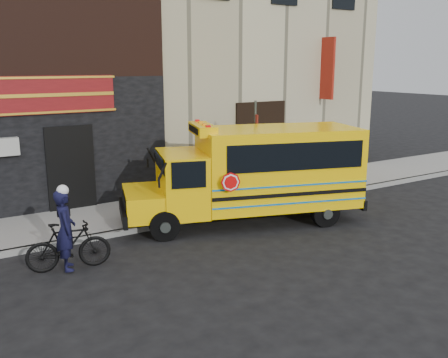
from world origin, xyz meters
TOP-DOWN VIEW (x-y plane):
  - ground at (0.00, 0.00)m, footprint 120.00×120.00m
  - curb at (0.00, 2.60)m, footprint 40.00×0.20m
  - sidewalk at (0.00, 4.10)m, footprint 40.00×3.00m
  - building at (-0.04, 10.45)m, footprint 20.00×10.70m
  - school_bus at (1.12, 1.67)m, footprint 7.22×4.07m
  - sign_pole at (2.00, 2.97)m, footprint 0.11×0.29m
  - bicycle at (-4.50, 1.00)m, footprint 1.92×0.87m
  - cyclist at (-4.55, 0.94)m, footprint 0.54×0.73m

SIDE VIEW (x-z plane):
  - ground at x=0.00m, z-range 0.00..0.00m
  - curb at x=0.00m, z-range 0.00..0.15m
  - sidewalk at x=0.00m, z-range 0.00..0.15m
  - bicycle at x=-4.50m, z-range 0.00..1.11m
  - cyclist at x=-4.55m, z-range 0.00..1.83m
  - school_bus at x=1.12m, z-range 0.05..2.97m
  - sign_pole at x=2.00m, z-range 0.16..3.58m
  - building at x=-0.04m, z-range 0.13..12.13m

